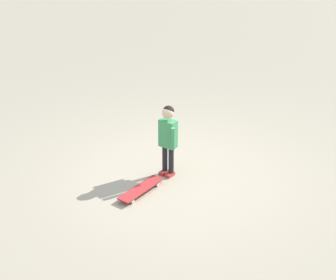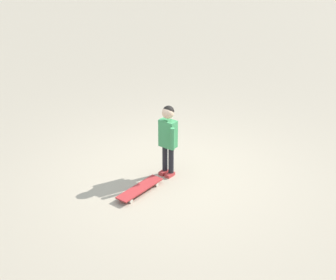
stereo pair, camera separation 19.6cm
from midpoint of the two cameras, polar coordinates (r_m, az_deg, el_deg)
name	(u,v)px [view 2 (the right image)]	position (r m, az deg, el deg)	size (l,w,h in m)	color
ground_plane	(173,175)	(7.30, 1.36, -4.02)	(50.00, 50.00, 0.00)	tan
child_person	(168,133)	(7.02, 0.79, 0.77)	(0.21, 0.39, 1.06)	black
skateboard	(140,189)	(6.87, -2.38, -5.50)	(0.79, 0.30, 0.07)	#B22D2D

